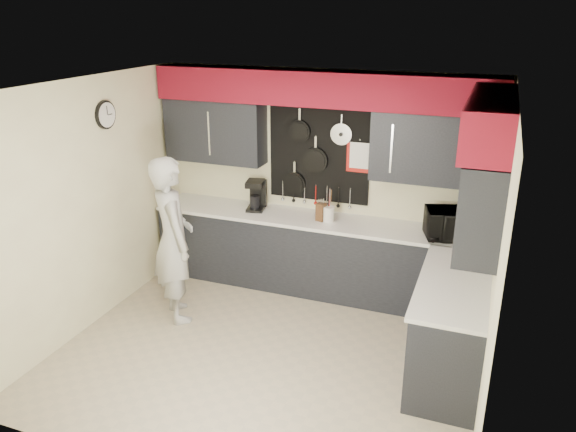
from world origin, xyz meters
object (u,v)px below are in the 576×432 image
at_px(microwave, 453,224).
at_px(person, 173,240).
at_px(utensil_crock, 328,214).
at_px(knife_block, 321,212).
at_px(coffee_maker, 256,194).

distance_m(microwave, person, 2.98).
relative_size(microwave, utensil_crock, 3.22).
xyz_separation_m(knife_block, person, (-1.31, -1.09, -0.11)).
bearing_deg(person, coffee_maker, -64.79).
xyz_separation_m(coffee_maker, person, (-0.45, -1.19, -0.20)).
xyz_separation_m(knife_block, utensil_crock, (0.09, 0.01, -0.02)).
bearing_deg(coffee_maker, knife_block, -18.90).
height_order(microwave, utensil_crock, microwave).
height_order(knife_block, coffee_maker, coffee_maker).
bearing_deg(knife_block, person, -125.61).
height_order(microwave, knife_block, microwave).
bearing_deg(person, microwave, -112.46).
xyz_separation_m(utensil_crock, coffee_maker, (-0.94, 0.09, 0.10)).
height_order(utensil_crock, coffee_maker, coffee_maker).
bearing_deg(utensil_crock, microwave, -0.42).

